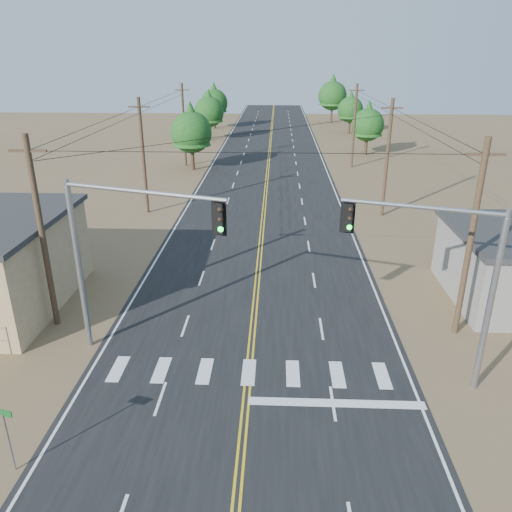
{
  "coord_description": "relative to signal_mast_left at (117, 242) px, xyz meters",
  "views": [
    {
      "loc": [
        1.13,
        -10.87,
        13.48
      ],
      "look_at": [
        0.1,
        13.42,
        3.5
      ],
      "focal_mm": 35.0,
      "sensor_mm": 36.0,
      "label": 1
    }
  ],
  "objects": [
    {
      "name": "tree_right_mid",
      "position": [
        19.68,
        71.01,
        -1.22
      ],
      "size": [
        4.43,
        4.43,
        7.38
      ],
      "color": "#3F2D1E",
      "rests_on": "ground"
    },
    {
      "name": "utility_pole_left_near",
      "position": [
        -4.65,
        2.69,
        -0.61
      ],
      "size": [
        1.8,
        0.3,
        10.0
      ],
      "color": "#4C3826",
      "rests_on": "ground"
    },
    {
      "name": "utility_pole_left_mid",
      "position": [
        -4.65,
        22.69,
        -0.61
      ],
      "size": [
        1.8,
        0.3,
        10.0
      ],
      "color": "#4C3826",
      "rests_on": "ground"
    },
    {
      "name": "utility_pole_right_mid",
      "position": [
        16.35,
        22.69,
        -0.61
      ],
      "size": [
        1.8,
        0.3,
        10.0
      ],
      "color": "#4C3826",
      "rests_on": "ground"
    },
    {
      "name": "tree_left_near",
      "position": [
        -3.36,
        40.37,
        -0.71
      ],
      "size": [
        4.93,
        4.93,
        8.21
      ],
      "color": "#3F2D1E",
      "rests_on": "ground"
    },
    {
      "name": "signal_mast_left",
      "position": [
        0.0,
        0.0,
        0.0
      ],
      "size": [
        7.38,
        2.65,
        8.38
      ],
      "rotation": [
        0.0,
        0.0,
        -0.31
      ],
      "color": "gray",
      "rests_on": "ground"
    },
    {
      "name": "tree_left_far",
      "position": [
        -4.93,
        76.12,
        -0.59
      ],
      "size": [
        5.05,
        5.05,
        8.41
      ],
      "color": "#3F2D1E",
      "rests_on": "ground"
    },
    {
      "name": "utility_pole_right_far",
      "position": [
        16.35,
        42.69,
        -0.61
      ],
      "size": [
        1.8,
        0.3,
        10.0
      ],
      "color": "#4C3826",
      "rests_on": "ground"
    },
    {
      "name": "utility_pole_right_near",
      "position": [
        16.35,
        2.69,
        -0.61
      ],
      "size": [
        1.8,
        0.3,
        10.0
      ],
      "color": "#4C3826",
      "rests_on": "ground"
    },
    {
      "name": "street_sign",
      "position": [
        -1.95,
        -7.31,
        -3.99
      ],
      "size": [
        0.75,
        0.23,
        2.59
      ],
      "rotation": [
        0.0,
        0.0,
        -0.27
      ],
      "color": "gray",
      "rests_on": "ground"
    },
    {
      "name": "utility_pole_left_far",
      "position": [
        -4.65,
        42.69,
        -0.61
      ],
      "size": [
        1.8,
        0.3,
        10.0
      ],
      "color": "#4C3826",
      "rests_on": "ground"
    },
    {
      "name": "tree_right_near",
      "position": [
        19.42,
        51.03,
        -1.17
      ],
      "size": [
        4.47,
        4.47,
        7.45
      ],
      "color": "#3F2D1E",
      "rests_on": "ground"
    },
    {
      "name": "tree_right_far",
      "position": [
        17.95,
        85.68,
        0.08
      ],
      "size": [
        5.7,
        5.7,
        9.5
      ],
      "color": "#3F2D1E",
      "rests_on": "ground"
    },
    {
      "name": "tree_left_mid",
      "position": [
        -4.18,
        62.89,
        -0.79
      ],
      "size": [
        4.84,
        4.84,
        8.07
      ],
      "color": "#3F2D1E",
      "rests_on": "ground"
    },
    {
      "name": "road",
      "position": [
        5.85,
        20.69,
        -5.72
      ],
      "size": [
        15.0,
        200.0,
        0.02
      ],
      "primitive_type": "cube",
      "color": "black",
      "rests_on": "ground"
    },
    {
      "name": "signal_mast_right",
      "position": [
        13.93,
        -1.42,
        -0.32
      ],
      "size": [
        6.16,
        2.09,
        8.03
      ],
      "rotation": [
        0.0,
        0.0,
        -0.3
      ],
      "color": "gray",
      "rests_on": "ground"
    }
  ]
}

